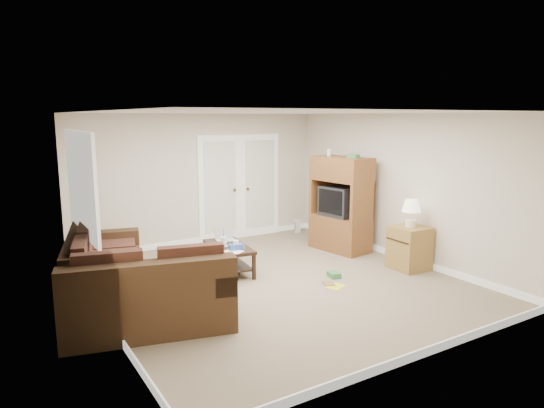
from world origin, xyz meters
TOP-DOWN VIEW (x-y plane):
  - floor at (0.00, 0.00)m, footprint 5.50×5.50m
  - ceiling at (0.00, 0.00)m, footprint 5.00×5.50m
  - wall_left at (-2.50, 0.00)m, footprint 0.02×5.50m
  - wall_right at (2.50, 0.00)m, footprint 0.02×5.50m
  - wall_back at (0.00, 2.75)m, footprint 5.00×0.02m
  - wall_front at (0.00, -2.75)m, footprint 5.00×0.02m
  - baseboards at (0.00, 0.00)m, footprint 5.00×5.50m
  - french_doors at (0.85, 2.71)m, footprint 1.80×0.05m
  - window_left at (-2.46, 1.00)m, footprint 0.05×1.92m
  - sectional_sofa at (-2.19, 0.16)m, footprint 2.10×3.27m
  - coffee_table at (-0.36, 0.82)m, footprint 0.67×1.13m
  - tv_armoire at (1.98, 0.92)m, footprint 0.74×1.15m
  - side_cabinet at (2.20, -0.57)m, footprint 0.55×0.55m
  - space_heater at (2.08, 2.45)m, footprint 0.13×0.12m
  - floor_magazine at (0.65, -0.62)m, footprint 0.33×0.30m
  - floor_greenbox at (0.90, -0.27)m, footprint 0.19×0.23m
  - floor_book at (0.56, -0.45)m, footprint 0.22×0.26m

SIDE VIEW (x-z plane):
  - floor at x=0.00m, z-range 0.00..0.00m
  - floor_magazine at x=0.65m, z-range 0.00..0.01m
  - floor_book at x=0.56m, z-range 0.00..0.02m
  - floor_greenbox at x=0.90m, z-range 0.00..0.08m
  - baseboards at x=0.00m, z-range 0.00..0.10m
  - space_heater at x=2.08m, z-range 0.00..0.28m
  - coffee_table at x=-0.36m, z-range -0.13..0.61m
  - sectional_sofa at x=-2.19m, z-range -0.10..0.80m
  - side_cabinet at x=2.20m, z-range -0.16..0.98m
  - tv_armoire at x=1.98m, z-range -0.06..1.80m
  - french_doors at x=0.85m, z-range -0.03..2.10m
  - wall_left at x=-2.50m, z-range 0.00..2.50m
  - wall_right at x=2.50m, z-range 0.00..2.50m
  - wall_back at x=0.00m, z-range 0.00..2.50m
  - wall_front at x=0.00m, z-range 0.00..2.50m
  - window_left at x=-2.46m, z-range 0.84..2.26m
  - ceiling at x=0.00m, z-range 2.49..2.51m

